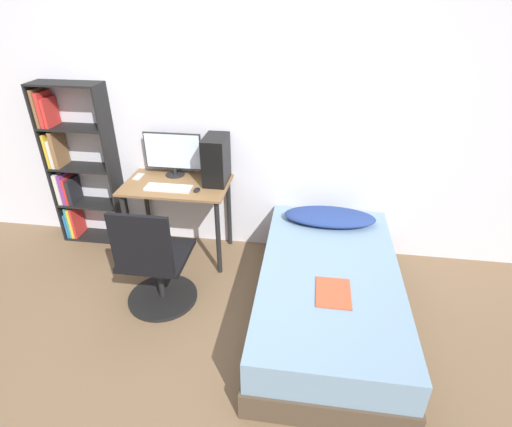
{
  "coord_description": "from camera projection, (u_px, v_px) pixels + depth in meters",
  "views": [
    {
      "loc": [
        0.79,
        -2.11,
        2.32
      ],
      "look_at": [
        0.39,
        0.64,
        0.75
      ],
      "focal_mm": 28.0,
      "sensor_mm": 36.0,
      "label": 1
    }
  ],
  "objects": [
    {
      "name": "ground_plane",
      "position": [
        194.0,
        336.0,
        3.06
      ],
      "size": [
        14.0,
        14.0,
        0.0
      ],
      "primitive_type": "plane",
      "color": "brown"
    },
    {
      "name": "wall_back",
      "position": [
        225.0,
        124.0,
        3.62
      ],
      "size": [
        8.0,
        0.05,
        2.5
      ],
      "color": "silver",
      "rests_on": "ground_plane"
    },
    {
      "name": "desk",
      "position": [
        178.0,
        197.0,
        3.7
      ],
      "size": [
        0.96,
        0.58,
        0.77
      ],
      "color": "brown",
      "rests_on": "ground_plane"
    },
    {
      "name": "bookshelf",
      "position": [
        73.0,
        169.0,
        3.91
      ],
      "size": [
        0.65,
        0.25,
        1.6
      ],
      "color": "black",
      "rests_on": "ground_plane"
    },
    {
      "name": "office_chair",
      "position": [
        156.0,
        269.0,
        3.2
      ],
      "size": [
        0.58,
        0.58,
        0.95
      ],
      "color": "black",
      "rests_on": "ground_plane"
    },
    {
      "name": "bed",
      "position": [
        328.0,
        294.0,
        3.13
      ],
      "size": [
        1.08,
        1.96,
        0.46
      ],
      "color": "#4C3D2D",
      "rests_on": "ground_plane"
    },
    {
      "name": "pillow",
      "position": [
        330.0,
        217.0,
        3.61
      ],
      "size": [
        0.82,
        0.36,
        0.11
      ],
      "color": "navy",
      "rests_on": "bed"
    },
    {
      "name": "magazine",
      "position": [
        333.0,
        293.0,
        2.78
      ],
      "size": [
        0.24,
        0.32,
        0.01
      ],
      "color": "#B24C2D",
      "rests_on": "bed"
    },
    {
      "name": "monitor",
      "position": [
        173.0,
        153.0,
        3.69
      ],
      "size": [
        0.54,
        0.18,
        0.41
      ],
      "color": "black",
      "rests_on": "desk"
    },
    {
      "name": "keyboard",
      "position": [
        169.0,
        188.0,
        3.53
      ],
      "size": [
        0.42,
        0.14,
        0.02
      ],
      "color": "silver",
      "rests_on": "desk"
    },
    {
      "name": "pc_tower",
      "position": [
        216.0,
        160.0,
        3.57
      ],
      "size": [
        0.2,
        0.34,
        0.43
      ],
      "color": "black",
      "rests_on": "desk"
    },
    {
      "name": "mouse",
      "position": [
        197.0,
        190.0,
        3.5
      ],
      "size": [
        0.06,
        0.09,
        0.02
      ],
      "color": "black",
      "rests_on": "desk"
    },
    {
      "name": "phone",
      "position": [
        139.0,
        177.0,
        3.76
      ],
      "size": [
        0.07,
        0.14,
        0.01
      ],
      "color": "#B7B7BC",
      "rests_on": "desk"
    }
  ]
}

